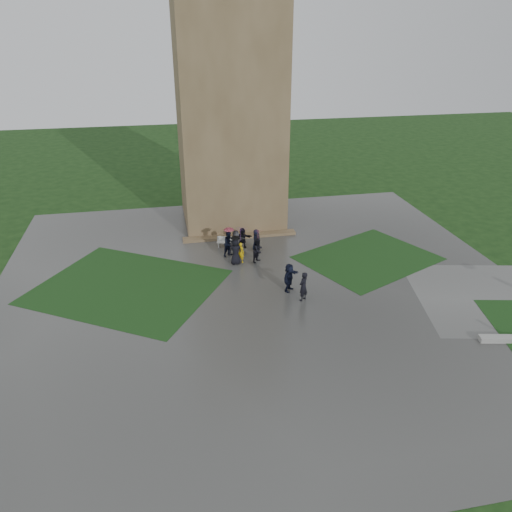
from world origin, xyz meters
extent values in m
plane|color=black|center=(0.00, 0.00, 0.00)|extent=(120.00, 120.00, 0.00)
cube|color=#363634|center=(0.00, 2.00, 0.01)|extent=(34.00, 34.00, 0.02)
cube|color=#123311|center=(-8.50, 4.00, 0.03)|extent=(14.10, 13.46, 0.01)
cube|color=#123311|center=(8.50, 5.00, 0.03)|extent=(11.12, 10.15, 0.01)
cube|color=brown|center=(0.00, 15.00, 9.00)|extent=(8.00, 8.00, 18.00)
cube|color=brown|center=(0.00, 10.60, 0.13)|extent=(9.00, 0.80, 0.22)
cube|color=#BBBCB7|center=(-1.33, 8.95, 0.42)|extent=(1.43, 0.74, 0.05)
cube|color=#BBBCB7|center=(-1.86, 9.09, 0.21)|extent=(0.16, 0.37, 0.38)
cube|color=#BBBCB7|center=(-0.81, 8.82, 0.21)|extent=(0.16, 0.37, 0.38)
cube|color=#BBBCB7|center=(-1.28, 9.15, 0.63)|extent=(1.33, 0.39, 0.36)
imported|color=black|center=(0.74, 7.28, 0.83)|extent=(0.70, 0.59, 1.62)
imported|color=black|center=(0.81, 7.96, 0.85)|extent=(0.85, 0.97, 1.66)
imported|color=black|center=(-0.13, 8.57, 0.82)|extent=(1.55, 0.73, 1.60)
imported|color=#3D3D42|center=(-0.76, 7.58, 0.94)|extent=(1.65, 1.63, 1.84)
imported|color=black|center=(-1.31, 7.36, 0.98)|extent=(1.08, 0.95, 1.92)
imported|color=black|center=(-1.07, 5.96, 0.98)|extent=(1.02, 0.77, 1.93)
imported|color=gold|center=(-0.68, 6.13, 0.78)|extent=(0.66, 0.64, 1.52)
imported|color=black|center=(0.56, 6.02, 0.91)|extent=(0.96, 0.95, 1.77)
imported|color=#D65871|center=(0.56, 6.02, 2.05)|extent=(0.89, 0.89, 0.82)
imported|color=purple|center=(-0.68, 6.13, 2.19)|extent=(1.09, 1.09, 1.00)
imported|color=black|center=(-1.07, 5.96, 1.87)|extent=(0.68, 0.68, 0.59)
imported|color=#D65871|center=(-1.31, 7.36, 1.95)|extent=(0.72, 0.72, 0.63)
imported|color=black|center=(1.65, 1.48, 0.95)|extent=(1.60, 1.72, 1.87)
imported|color=black|center=(2.19, 0.15, 0.97)|extent=(0.82, 0.79, 1.89)
camera|label=1|loc=(-5.82, -25.42, 15.65)|focal=35.00mm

